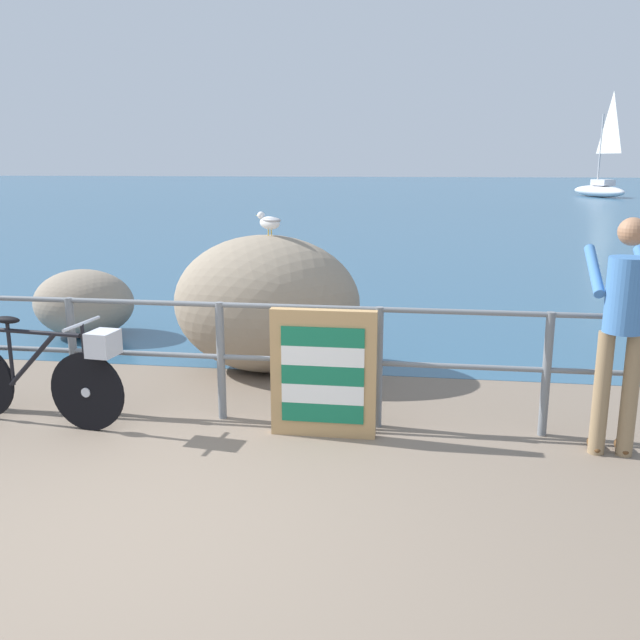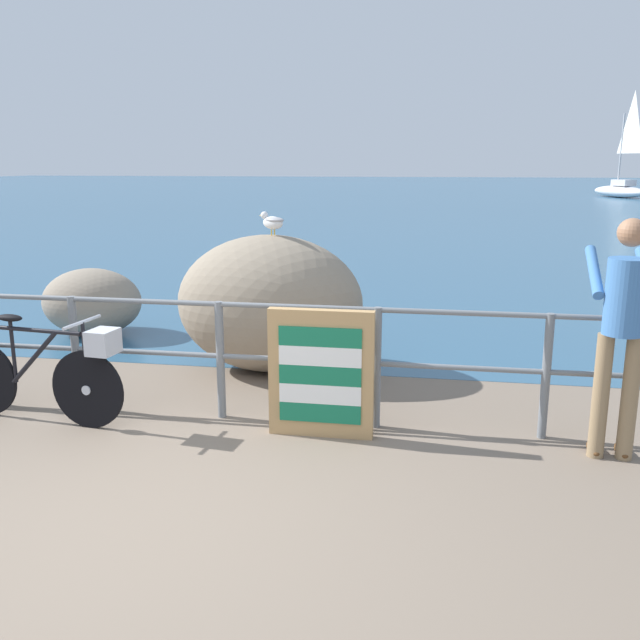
{
  "view_description": "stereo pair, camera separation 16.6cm",
  "coord_description": "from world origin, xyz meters",
  "px_view_note": "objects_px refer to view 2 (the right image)",
  "views": [
    {
      "loc": [
        1.61,
        -3.59,
        2.16
      ],
      "look_at": [
        0.79,
        2.16,
        0.8
      ],
      "focal_mm": 38.18,
      "sensor_mm": 36.0,
      "label": 1
    },
    {
      "loc": [
        1.78,
        -3.56,
        2.16
      ],
      "look_at": [
        0.79,
        2.16,
        0.8
      ],
      "focal_mm": 38.18,
      "sensor_mm": 36.0,
      "label": 2
    }
  ],
  "objects_px": {
    "folded_deckchair_stack": "(321,374)",
    "breakwater_boulder_main": "(270,304)",
    "person_at_railing": "(622,328)",
    "breakwater_boulder_left": "(92,302)",
    "seagull": "(273,221)",
    "bicycle": "(48,370)",
    "sailboat": "(621,186)"
  },
  "relations": [
    {
      "from": "person_at_railing",
      "to": "folded_deckchair_stack",
      "type": "bearing_deg",
      "value": 91.31
    },
    {
      "from": "bicycle",
      "to": "sailboat",
      "type": "height_order",
      "value": "sailboat"
    },
    {
      "from": "folded_deckchair_stack",
      "to": "seagull",
      "type": "bearing_deg",
      "value": 115.26
    },
    {
      "from": "folded_deckchair_stack",
      "to": "breakwater_boulder_main",
      "type": "height_order",
      "value": "breakwater_boulder_main"
    },
    {
      "from": "sailboat",
      "to": "folded_deckchair_stack",
      "type": "bearing_deg",
      "value": 139.41
    },
    {
      "from": "breakwater_boulder_left",
      "to": "seagull",
      "type": "distance_m",
      "value": 3.08
    },
    {
      "from": "person_at_railing",
      "to": "breakwater_boulder_main",
      "type": "distance_m",
      "value": 3.48
    },
    {
      "from": "breakwater_boulder_left",
      "to": "sailboat",
      "type": "height_order",
      "value": "sailboat"
    },
    {
      "from": "person_at_railing",
      "to": "folded_deckchair_stack",
      "type": "xyz_separation_m",
      "value": [
        -2.2,
        0.02,
        -0.47
      ]
    },
    {
      "from": "bicycle",
      "to": "folded_deckchair_stack",
      "type": "distance_m",
      "value": 2.29
    },
    {
      "from": "breakwater_boulder_left",
      "to": "breakwater_boulder_main",
      "type": "bearing_deg",
      "value": -22.68
    },
    {
      "from": "sailboat",
      "to": "person_at_railing",
      "type": "bearing_deg",
      "value": 142.42
    },
    {
      "from": "seagull",
      "to": "breakwater_boulder_main",
      "type": "bearing_deg",
      "value": 2.96
    },
    {
      "from": "folded_deckchair_stack",
      "to": "sailboat",
      "type": "bearing_deg",
      "value": 73.42
    },
    {
      "from": "person_at_railing",
      "to": "seagull",
      "type": "relative_size",
      "value": 5.5
    },
    {
      "from": "bicycle",
      "to": "breakwater_boulder_left",
      "type": "height_order",
      "value": "bicycle"
    },
    {
      "from": "breakwater_boulder_main",
      "to": "breakwater_boulder_left",
      "type": "bearing_deg",
      "value": 157.32
    },
    {
      "from": "person_at_railing",
      "to": "sailboat",
      "type": "relative_size",
      "value": 0.29
    },
    {
      "from": "sailboat",
      "to": "breakwater_boulder_main",
      "type": "bearing_deg",
      "value": 137.57
    },
    {
      "from": "person_at_railing",
      "to": "breakwater_boulder_left",
      "type": "relative_size",
      "value": 1.41
    },
    {
      "from": "bicycle",
      "to": "breakwater_boulder_left",
      "type": "relative_size",
      "value": 1.34
    },
    {
      "from": "breakwater_boulder_main",
      "to": "seagull",
      "type": "bearing_deg",
      "value": -28.37
    },
    {
      "from": "person_at_railing",
      "to": "breakwater_boulder_left",
      "type": "xyz_separation_m",
      "value": [
        -5.62,
        2.78,
        -0.57
      ]
    },
    {
      "from": "person_at_railing",
      "to": "breakwater_boulder_left",
      "type": "bearing_deg",
      "value": 65.63
    },
    {
      "from": "bicycle",
      "to": "person_at_railing",
      "type": "height_order",
      "value": "person_at_railing"
    },
    {
      "from": "bicycle",
      "to": "person_at_railing",
      "type": "distance_m",
      "value": 4.52
    },
    {
      "from": "bicycle",
      "to": "folded_deckchair_stack",
      "type": "height_order",
      "value": "folded_deckchair_stack"
    },
    {
      "from": "bicycle",
      "to": "person_at_railing",
      "type": "bearing_deg",
      "value": 7.84
    },
    {
      "from": "bicycle",
      "to": "breakwater_boulder_left",
      "type": "xyz_separation_m",
      "value": [
        -1.13,
        2.87,
        -0.04
      ]
    },
    {
      "from": "folded_deckchair_stack",
      "to": "breakwater_boulder_left",
      "type": "height_order",
      "value": "folded_deckchair_stack"
    },
    {
      "from": "breakwater_boulder_main",
      "to": "person_at_railing",
      "type": "bearing_deg",
      "value": -29.28
    },
    {
      "from": "breakwater_boulder_main",
      "to": "sailboat",
      "type": "xyz_separation_m",
      "value": [
        12.47,
        37.45,
        -0.01
      ]
    }
  ]
}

